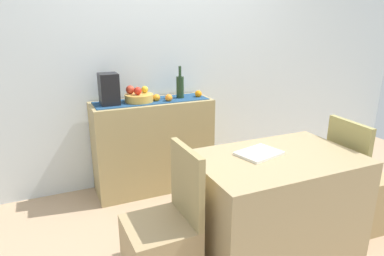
{
  "coord_description": "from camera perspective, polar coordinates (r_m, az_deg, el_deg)",
  "views": [
    {
      "loc": [
        -1.11,
        -2.05,
        1.58
      ],
      "look_at": [
        -0.03,
        0.38,
        0.75
      ],
      "focal_mm": 31.63,
      "sensor_mm": 36.0,
      "label": 1
    }
  ],
  "objects": [
    {
      "name": "chair_by_corner",
      "position": [
        3.04,
        25.99,
        -10.27
      ],
      "size": [
        0.42,
        0.42,
        0.9
      ],
      "color": "tan",
      "rests_on": "ground"
    },
    {
      "name": "orange_loose_mid",
      "position": [
        3.31,
        1.07,
        5.78
      ],
      "size": [
        0.07,
        0.07,
        0.07
      ],
      "primitive_type": "sphere",
      "color": "orange",
      "rests_on": "sideboard_console"
    },
    {
      "name": "apple_left",
      "position": [
        3.15,
        -10.4,
        6.37
      ],
      "size": [
        0.08,
        0.08,
        0.08
      ],
      "primitive_type": "sphere",
      "color": "#BA3722",
      "rests_on": "fruit_bowl"
    },
    {
      "name": "apple_right",
      "position": [
        3.18,
        -7.98,
        6.46
      ],
      "size": [
        0.06,
        0.06,
        0.06
      ],
      "primitive_type": "sphere",
      "color": "gold",
      "rests_on": "fruit_bowl"
    },
    {
      "name": "table_runner",
      "position": [
        3.18,
        -6.82,
        4.6
      ],
      "size": [
        1.05,
        0.32,
        0.01
      ],
      "primitive_type": "cube",
      "color": "navy",
      "rests_on": "sideboard_console"
    },
    {
      "name": "orange_loose_far",
      "position": [
        3.16,
        -6.01,
        5.1
      ],
      "size": [
        0.07,
        0.07,
        0.07
      ],
      "primitive_type": "sphere",
      "color": "orange",
      "rests_on": "sideboard_console"
    },
    {
      "name": "room_wall_rear",
      "position": [
        3.43,
        -5.01,
        13.38
      ],
      "size": [
        6.4,
        0.06,
        2.7
      ],
      "primitive_type": "cube",
      "color": "silver",
      "rests_on": "ground"
    },
    {
      "name": "coffee_maker",
      "position": [
        3.07,
        -13.84,
        6.35
      ],
      "size": [
        0.16,
        0.18,
        0.28
      ],
      "primitive_type": "cube",
      "color": "black",
      "rests_on": "sideboard_console"
    },
    {
      "name": "dining_table",
      "position": [
        2.47,
        13.59,
        -12.67
      ],
      "size": [
        1.1,
        0.71,
        0.74
      ],
      "primitive_type": "cube",
      "color": "tan",
      "rests_on": "ground"
    },
    {
      "name": "orange_loose_end",
      "position": [
        3.14,
        -3.95,
        5.09
      ],
      "size": [
        0.07,
        0.07,
        0.07
      ],
      "primitive_type": "sphere",
      "color": "orange",
      "rests_on": "sideboard_console"
    },
    {
      "name": "chair_near_window",
      "position": [
        2.19,
        -4.98,
        -19.69
      ],
      "size": [
        0.41,
        0.41,
        0.9
      ],
      "color": "tan",
      "rests_on": "ground"
    },
    {
      "name": "fruit_bowl",
      "position": [
        3.14,
        -8.92,
        5.04
      ],
      "size": [
        0.26,
        0.26,
        0.07
      ],
      "primitive_type": "cylinder",
      "color": "gold",
      "rests_on": "table_runner"
    },
    {
      "name": "ground_plane",
      "position": [
        2.83,
        3.97,
        -17.03
      ],
      "size": [
        6.4,
        6.4,
        0.02
      ],
      "primitive_type": "cube",
      "color": "tan",
      "rests_on": "ground"
    },
    {
      "name": "open_book",
      "position": [
        2.31,
        11.21,
        -4.19
      ],
      "size": [
        0.32,
        0.27,
        0.02
      ],
      "primitive_type": "cube",
      "rotation": [
        0.0,
        0.0,
        0.25
      ],
      "color": "white",
      "rests_on": "dining_table"
    },
    {
      "name": "apple_upper",
      "position": [
        3.1,
        -9.15,
        6.19
      ],
      "size": [
        0.07,
        0.07,
        0.07
      ],
      "primitive_type": "sphere",
      "color": "red",
      "rests_on": "fruit_bowl"
    },
    {
      "name": "wine_bottle",
      "position": [
        3.25,
        -2.02,
        6.99
      ],
      "size": [
        0.07,
        0.07,
        0.31
      ],
      "color": "#1F361E",
      "rests_on": "sideboard_console"
    },
    {
      "name": "sideboard_console",
      "position": [
        3.31,
        -6.54,
        -2.94
      ],
      "size": [
        1.12,
        0.42,
        0.88
      ],
      "primitive_type": "cube",
      "color": "tan",
      "rests_on": "ground"
    }
  ]
}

